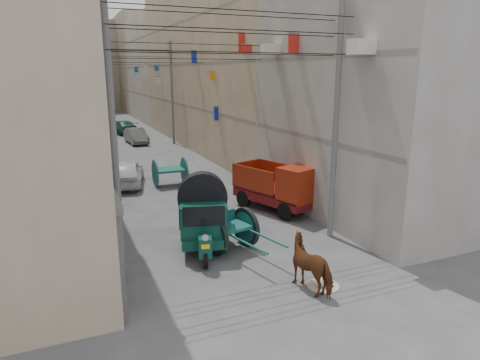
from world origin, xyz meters
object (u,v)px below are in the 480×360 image
tonga_cart (231,230)px  feed_sack (323,281)px  distant_car_green (123,127)px  mini_truck (283,189)px  distant_car_white (127,173)px  auto_rickshaw (203,215)px  horse (313,264)px  second_cart (170,171)px  distant_car_grey (136,136)px

tonga_cart → feed_sack: (1.40, -3.24, -0.55)m
feed_sack → distant_car_green: bearing=91.2°
tonga_cart → mini_truck: bearing=24.6°
distant_car_white → distant_car_green: distant_car_white is taller
auto_rickshaw → horse: (1.88, -3.64, -0.47)m
feed_sack → distant_car_green: 32.59m
second_cart → distant_car_white: size_ratio=0.41×
mini_truck → distant_car_grey: mini_truck is taller
auto_rickshaw → tonga_cart: auto_rickshaw is taller
tonga_cart → distant_car_white: (-1.83, 9.79, -0.03)m
auto_rickshaw → second_cart: (0.99, 8.44, -0.41)m
tonga_cart → distant_car_white: bearing=86.0°
horse → distant_car_white: (-2.91, 13.00, -0.03)m
auto_rickshaw → distant_car_grey: size_ratio=0.77×
second_cart → auto_rickshaw: bearing=-96.4°
distant_car_white → distant_car_green: 19.72m
mini_truck → distant_car_white: size_ratio=1.02×
auto_rickshaw → mini_truck: size_ratio=0.73×
second_cart → distant_car_green: size_ratio=0.37×
tonga_cart → feed_sack: tonga_cart is taller
horse → distant_car_green: 32.56m
second_cart → distant_car_white: (-2.02, 0.92, -0.09)m
mini_truck → distant_car_green: bearing=76.3°
distant_car_white → auto_rickshaw: bearing=109.2°
feed_sack → second_cart: bearing=95.7°
tonga_cart → distant_car_white: 9.96m
feed_sack → horse: size_ratio=0.33×
tonga_cart → distant_car_grey: (0.90, 23.05, -0.07)m
distant_car_grey → distant_car_green: 6.29m
distant_car_grey → tonga_cart: bearing=-95.6°
horse → distant_car_green: (-0.36, 32.55, -0.07)m
mini_truck → distant_car_white: (-5.28, 6.98, -0.32)m
auto_rickshaw → feed_sack: (2.21, -3.67, -1.03)m
mini_truck → tonga_cart: bearing=-160.4°
feed_sack → tonga_cart: bearing=113.4°
second_cart → feed_sack: size_ratio=2.91×
auto_rickshaw → distant_car_white: (-1.03, 9.36, -0.50)m
second_cart → feed_sack: second_cart is taller
mini_truck → second_cart: mini_truck is taller
tonga_cart → feed_sack: size_ratio=5.66×
second_cart → horse: (0.89, -12.08, -0.06)m
auto_rickshaw → second_cart: size_ratio=1.82×
distant_car_green → distant_car_white: bearing=71.1°
tonga_cart → second_cart: bearing=74.2°
tonga_cart → auto_rickshaw: bearing=137.4°
tonga_cart → distant_car_grey: bearing=73.2°
auto_rickshaw → feed_sack: 4.41m
mini_truck → distant_car_grey: 20.41m
mini_truck → distant_car_grey: bearing=77.6°
tonga_cart → horse: (1.07, -3.21, 0.01)m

